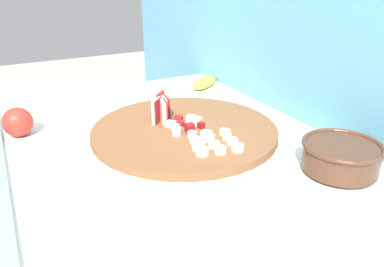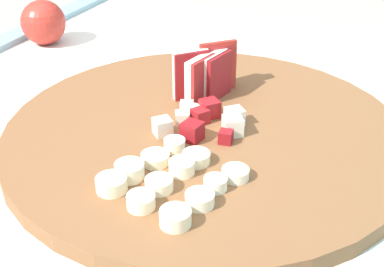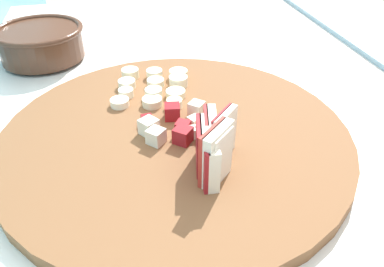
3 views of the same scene
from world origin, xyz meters
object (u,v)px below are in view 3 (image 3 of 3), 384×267
(cutting_board, at_px, (175,137))
(ceramic_bowl, at_px, (41,42))
(apple_wedge_fan, at_px, (212,148))
(apple_dice_pile, at_px, (175,125))
(banana_slice_rows, at_px, (154,86))

(cutting_board, xyz_separation_m, ceramic_bowl, (0.31, 0.19, 0.03))
(apple_wedge_fan, bearing_deg, ceramic_bowl, 29.33)
(apple_dice_pile, xyz_separation_m, ceramic_bowl, (0.31, 0.20, 0.01))
(apple_dice_pile, bearing_deg, apple_wedge_fan, -162.50)
(apple_dice_pile, relative_size, ceramic_bowl, 0.62)
(cutting_board, distance_m, apple_dice_pile, 0.02)
(apple_wedge_fan, relative_size, apple_dice_pile, 0.92)
(cutting_board, relative_size, apple_wedge_fan, 5.04)
(cutting_board, distance_m, apple_wedge_fan, 0.10)
(cutting_board, height_order, apple_dice_pile, apple_dice_pile)
(apple_wedge_fan, xyz_separation_m, apple_dice_pile, (0.09, 0.03, -0.02))
(apple_wedge_fan, xyz_separation_m, ceramic_bowl, (0.39, 0.22, -0.01))
(banana_slice_rows, bearing_deg, apple_wedge_fan, -169.17)
(apple_dice_pile, distance_m, banana_slice_rows, 0.12)
(apple_wedge_fan, bearing_deg, cutting_board, 18.18)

